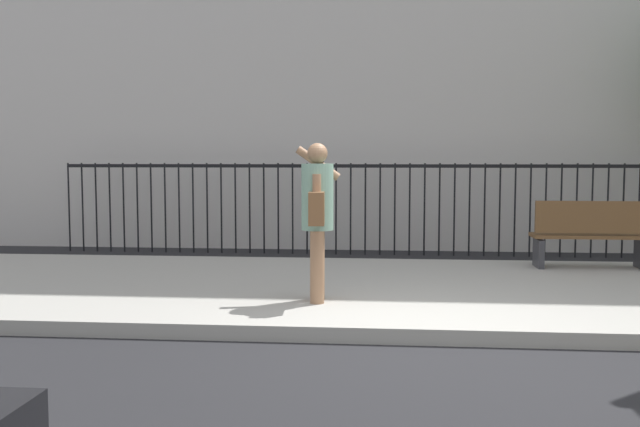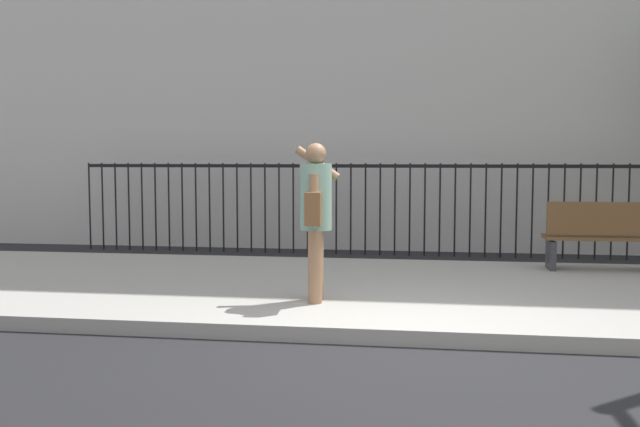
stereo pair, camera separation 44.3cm
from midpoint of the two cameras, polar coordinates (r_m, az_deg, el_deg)
name	(u,v)px [view 1 (the left image)]	position (r m, az deg, el deg)	size (l,w,h in m)	color
ground_plane	(419,346)	(6.38, 6.10, -10.76)	(60.00, 60.00, 0.00)	black
sidewalk	(410,291)	(8.51, 5.88, -6.36)	(28.00, 4.40, 0.15)	#9E9B93
iron_fence	(402,197)	(12.07, 5.72, 1.38)	(12.03, 0.04, 1.60)	black
pedestrian_on_phone	(317,210)	(7.35, -1.95, 0.28)	(0.50, 0.66, 1.69)	#936B4C
street_bench	(592,233)	(10.24, 20.28, -1.51)	(1.60, 0.45, 0.95)	brown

